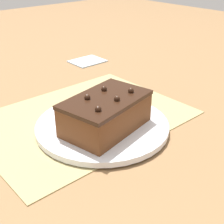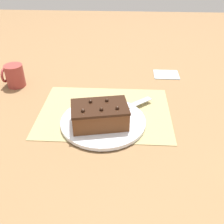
# 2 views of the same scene
# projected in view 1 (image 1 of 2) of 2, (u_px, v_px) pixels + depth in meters

# --- Properties ---
(ground_plane) EXTENTS (3.00, 3.00, 0.00)m
(ground_plane) POSITION_uv_depth(u_px,v_px,m) (83.00, 118.00, 0.71)
(ground_plane) COLOR olive
(placemat_woven) EXTENTS (0.46, 0.34, 0.00)m
(placemat_woven) POSITION_uv_depth(u_px,v_px,m) (83.00, 117.00, 0.71)
(placemat_woven) COLOR tan
(placemat_woven) RESTS_ON ground_plane
(cake_plate) EXTENTS (0.28, 0.28, 0.01)m
(cake_plate) POSITION_uv_depth(u_px,v_px,m) (103.00, 125.00, 0.66)
(cake_plate) COLOR white
(cake_plate) RESTS_ON placemat_woven
(chocolate_cake) EXTENTS (0.20, 0.14, 0.08)m
(chocolate_cake) POSITION_uv_depth(u_px,v_px,m) (106.00, 113.00, 0.63)
(chocolate_cake) COLOR brown
(chocolate_cake) RESTS_ON cake_plate
(serving_knife) EXTENTS (0.17, 0.14, 0.01)m
(serving_knife) POSITION_uv_depth(u_px,v_px,m) (105.00, 103.00, 0.73)
(serving_knife) COLOR slate
(serving_knife) RESTS_ON cake_plate
(folded_napkin) EXTENTS (0.11, 0.09, 0.01)m
(folded_napkin) POSITION_uv_depth(u_px,v_px,m) (87.00, 61.00, 1.07)
(folded_napkin) COLOR silver
(folded_napkin) RESTS_ON ground_plane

